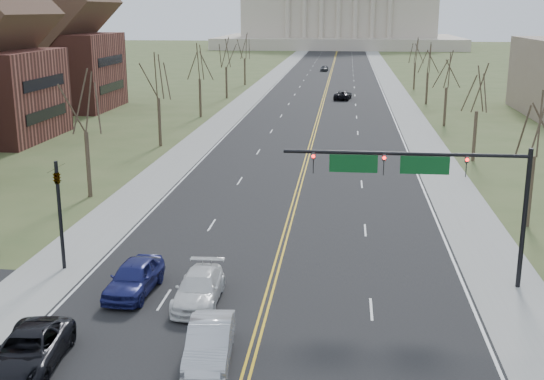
% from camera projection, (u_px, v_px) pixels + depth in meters
% --- Properties ---
extents(road, '(20.00, 380.00, 0.01)m').
position_uv_depth(road, '(328.00, 85.00, 128.72)').
color(road, black).
rests_on(road, ground).
extents(cross_road, '(120.00, 14.00, 0.01)m').
position_uv_depth(cross_road, '(255.00, 344.00, 28.76)').
color(cross_road, black).
rests_on(cross_road, ground).
extents(sidewalk_left, '(4.00, 380.00, 0.03)m').
position_uv_depth(sidewalk_left, '(265.00, 84.00, 129.98)').
color(sidewalk_left, gray).
rests_on(sidewalk_left, ground).
extents(sidewalk_right, '(4.00, 380.00, 0.03)m').
position_uv_depth(sidewalk_right, '(392.00, 86.00, 127.47)').
color(sidewalk_right, gray).
rests_on(sidewalk_right, ground).
extents(center_line, '(0.42, 380.00, 0.01)m').
position_uv_depth(center_line, '(328.00, 85.00, 128.72)').
color(center_line, gold).
rests_on(center_line, road).
extents(edge_line_left, '(0.15, 380.00, 0.01)m').
position_uv_depth(edge_line_left, '(276.00, 84.00, 129.75)').
color(edge_line_left, silver).
rests_on(edge_line_left, road).
extents(edge_line_right, '(0.15, 380.00, 0.01)m').
position_uv_depth(edge_line_right, '(380.00, 85.00, 127.70)').
color(edge_line_right, silver).
rests_on(edge_line_right, road).
extents(capitol, '(90.00, 60.00, 50.00)m').
position_uv_depth(capitol, '(339.00, 9.00, 259.57)').
color(capitol, '#BEB19F').
rests_on(capitol, ground).
extents(signal_mast, '(12.12, 0.44, 7.20)m').
position_uv_depth(signal_mast, '(423.00, 175.00, 33.72)').
color(signal_mast, black).
rests_on(signal_mast, ground).
extents(signal_left, '(0.32, 0.36, 6.00)m').
position_uv_depth(signal_left, '(59.00, 203.00, 36.23)').
color(signal_left, black).
rests_on(signal_left, ground).
extents(tree_r_0, '(3.74, 3.74, 8.50)m').
position_uv_depth(tree_r_0, '(536.00, 127.00, 42.77)').
color(tree_r_0, '#3B3123').
rests_on(tree_r_0, ground).
extents(tree_l_0, '(3.96, 3.96, 9.00)m').
position_uv_depth(tree_l_0, '(84.00, 105.00, 49.76)').
color(tree_l_0, '#3B3123').
rests_on(tree_l_0, ground).
extents(tree_r_1, '(3.74, 3.74, 8.50)m').
position_uv_depth(tree_r_1, '(478.00, 91.00, 62.00)').
color(tree_r_1, '#3B3123').
rests_on(tree_r_1, ground).
extents(tree_l_1, '(3.96, 3.96, 9.00)m').
position_uv_depth(tree_l_1, '(158.00, 79.00, 68.98)').
color(tree_l_1, '#3B3123').
rests_on(tree_l_1, ground).
extents(tree_r_2, '(3.74, 3.74, 8.50)m').
position_uv_depth(tree_r_2, '(447.00, 72.00, 81.22)').
color(tree_r_2, '#3B3123').
rests_on(tree_r_2, ground).
extents(tree_l_2, '(3.96, 3.96, 9.00)m').
position_uv_depth(tree_l_2, '(199.00, 64.00, 88.20)').
color(tree_l_2, '#3B3123').
rests_on(tree_l_2, ground).
extents(tree_r_3, '(3.74, 3.74, 8.50)m').
position_uv_depth(tree_r_3, '(428.00, 60.00, 100.44)').
color(tree_r_3, '#3B3123').
rests_on(tree_r_3, ground).
extents(tree_l_3, '(3.96, 3.96, 9.00)m').
position_uv_depth(tree_l_3, '(226.00, 54.00, 107.43)').
color(tree_l_3, '#3B3123').
rests_on(tree_l_3, ground).
extents(tree_r_4, '(3.74, 3.74, 8.50)m').
position_uv_depth(tree_r_4, '(416.00, 52.00, 119.67)').
color(tree_r_4, '#3B3123').
rests_on(tree_r_4, ground).
extents(tree_l_4, '(3.96, 3.96, 9.00)m').
position_uv_depth(tree_l_4, '(245.00, 48.00, 126.65)').
color(tree_l_4, '#3B3123').
rests_on(tree_l_4, ground).
extents(bldg_left_far, '(17.10, 14.28, 23.25)m').
position_uv_depth(bldg_left_far, '(51.00, 40.00, 95.65)').
color(bldg_left_far, brown).
rests_on(bldg_left_far, ground).
extents(car_sb_inner_lead, '(2.11, 4.97, 1.60)m').
position_uv_depth(car_sb_inner_lead, '(210.00, 343.00, 27.16)').
color(car_sb_inner_lead, '#B3B5BC').
rests_on(car_sb_inner_lead, road).
extents(car_sb_outer_lead, '(2.90, 5.49, 1.47)m').
position_uv_depth(car_sb_outer_lead, '(28.00, 351.00, 26.65)').
color(car_sb_outer_lead, black).
rests_on(car_sb_outer_lead, road).
extents(car_sb_inner_second, '(2.16, 5.07, 1.46)m').
position_uv_depth(car_sb_inner_second, '(199.00, 288.00, 32.63)').
color(car_sb_inner_second, silver).
rests_on(car_sb_inner_second, road).
extents(car_sb_outer_second, '(2.23, 4.98, 1.66)m').
position_uv_depth(car_sb_outer_second, '(134.00, 277.00, 33.71)').
color(car_sb_outer_second, navy).
rests_on(car_sb_outer_second, road).
extents(car_far_nb, '(3.00, 5.36, 1.42)m').
position_uv_depth(car_far_nb, '(343.00, 95.00, 107.45)').
color(car_far_nb, black).
rests_on(car_far_nb, road).
extents(car_far_sb, '(1.90, 4.10, 1.36)m').
position_uv_depth(car_far_sb, '(324.00, 68.00, 157.34)').
color(car_far_sb, '#4D5054').
rests_on(car_far_sb, road).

